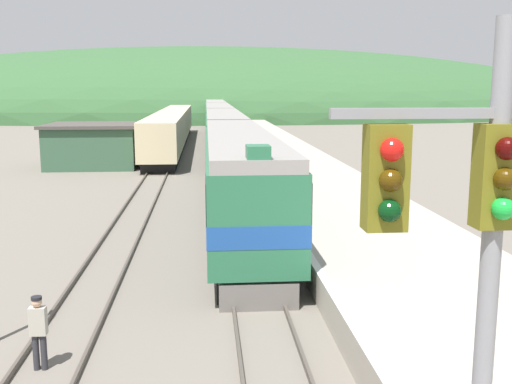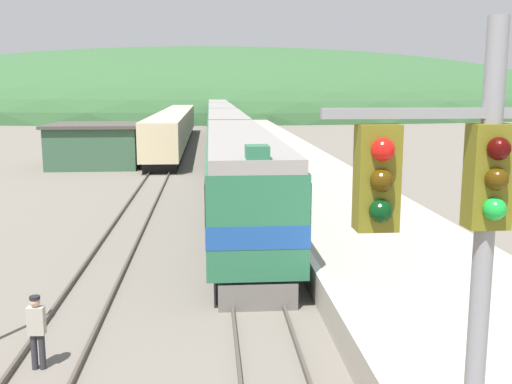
% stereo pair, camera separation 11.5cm
% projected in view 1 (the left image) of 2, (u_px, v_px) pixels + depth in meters
% --- Properties ---
extents(track_main, '(1.52, 180.00, 0.16)m').
position_uv_depth(track_main, '(218.00, 140.00, 70.30)').
color(track_main, '#4C443D').
rests_on(track_main, ground).
extents(track_siding, '(1.52, 180.00, 0.16)m').
position_uv_depth(track_siding, '(176.00, 140.00, 69.90)').
color(track_siding, '#4C443D').
rests_on(track_siding, ground).
extents(platform, '(6.46, 140.00, 0.95)m').
position_uv_depth(platform, '(281.00, 155.00, 51.00)').
color(platform, '#ADA393').
rests_on(platform, ground).
extents(distant_hills, '(186.36, 83.86, 30.35)m').
position_uv_depth(distant_hills, '(212.00, 115.00, 138.26)').
color(distant_hills, '#335B33').
rests_on(distant_hills, ground).
extents(station_shed, '(7.20, 6.76, 3.37)m').
position_uv_depth(station_shed, '(95.00, 145.00, 46.79)').
color(station_shed, '#385B42').
rests_on(station_shed, ground).
extents(express_train_lead_car, '(2.89, 20.29, 4.58)m').
position_uv_depth(express_train_lead_car, '(239.00, 177.00, 25.92)').
color(express_train_lead_car, black).
rests_on(express_train_lead_car, ground).
extents(carriage_second, '(2.88, 19.68, 4.22)m').
position_uv_depth(carriage_second, '(224.00, 137.00, 46.64)').
color(carriage_second, black).
rests_on(carriage_second, ground).
extents(carriage_third, '(2.88, 19.68, 4.22)m').
position_uv_depth(carriage_third, '(219.00, 122.00, 66.82)').
color(carriage_third, black).
rests_on(carriage_third, ground).
extents(carriage_fourth, '(2.88, 19.68, 4.22)m').
position_uv_depth(carriage_fourth, '(216.00, 114.00, 86.99)').
color(carriage_fourth, black).
rests_on(carriage_fourth, ground).
extents(carriage_fifth, '(2.88, 19.68, 4.22)m').
position_uv_depth(carriage_fifth, '(214.00, 109.00, 107.17)').
color(carriage_fifth, black).
rests_on(carriage_fifth, ground).
extents(siding_train, '(2.90, 44.13, 3.70)m').
position_uv_depth(siding_train, '(173.00, 128.00, 63.51)').
color(siding_train, black).
rests_on(siding_train, ground).
extents(signal_mast_main, '(3.30, 0.42, 6.79)m').
position_uv_depth(signal_mast_main, '(493.00, 243.00, 5.89)').
color(signal_mast_main, gray).
rests_on(signal_mast_main, ground).
extents(track_worker, '(0.37, 0.23, 1.68)m').
position_uv_depth(track_worker, '(38.00, 329.00, 13.03)').
color(track_worker, '#2D2D33').
rests_on(track_worker, ground).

